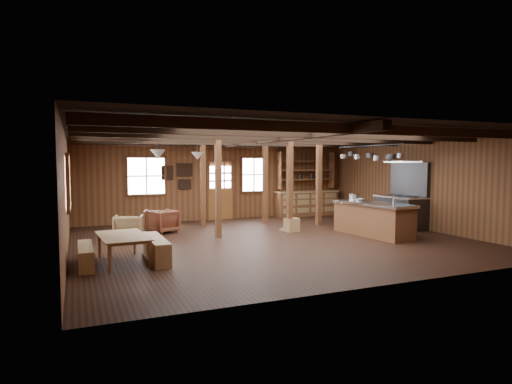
# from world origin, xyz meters

# --- Properties ---
(room) EXTENTS (10.04, 9.04, 2.84)m
(room) POSITION_xyz_m (0.00, 0.00, 1.40)
(room) COLOR black
(room) RESTS_ON ground
(ceiling_joists) EXTENTS (9.80, 8.82, 0.18)m
(ceiling_joists) POSITION_xyz_m (0.00, 0.18, 2.68)
(ceiling_joists) COLOR black
(ceiling_joists) RESTS_ON ceiling
(timber_posts) EXTENTS (3.95, 2.35, 2.80)m
(timber_posts) POSITION_xyz_m (0.52, 2.08, 1.40)
(timber_posts) COLOR #4B2C15
(timber_posts) RESTS_ON floor
(back_door) EXTENTS (1.02, 0.08, 2.15)m
(back_door) POSITION_xyz_m (0.00, 4.45, 0.88)
(back_door) COLOR brown
(back_door) RESTS_ON floor
(window_back_left) EXTENTS (1.32, 0.06, 1.32)m
(window_back_left) POSITION_xyz_m (-2.60, 4.46, 1.60)
(window_back_left) COLOR white
(window_back_left) RESTS_ON wall_back
(window_back_right) EXTENTS (1.02, 0.06, 1.32)m
(window_back_right) POSITION_xyz_m (1.30, 4.46, 1.60)
(window_back_right) COLOR white
(window_back_right) RESTS_ON wall_back
(window_left) EXTENTS (0.14, 1.24, 1.32)m
(window_left) POSITION_xyz_m (-4.96, 0.50, 1.60)
(window_left) COLOR white
(window_left) RESTS_ON wall_back
(notice_boards) EXTENTS (1.08, 0.03, 0.90)m
(notice_boards) POSITION_xyz_m (-1.50, 4.46, 1.64)
(notice_boards) COLOR silver
(notice_boards) RESTS_ON wall_back
(back_counter) EXTENTS (2.55, 0.60, 2.45)m
(back_counter) POSITION_xyz_m (3.40, 4.20, 0.60)
(back_counter) COLOR brown
(back_counter) RESTS_ON floor
(pendant_lamps) EXTENTS (1.86, 2.36, 0.66)m
(pendant_lamps) POSITION_xyz_m (-2.25, 1.00, 2.25)
(pendant_lamps) COLOR #2F3032
(pendant_lamps) RESTS_ON ceiling
(pot_rack) EXTENTS (0.39, 3.00, 0.46)m
(pot_rack) POSITION_xyz_m (3.29, 0.31, 2.26)
(pot_rack) COLOR #2F3032
(pot_rack) RESTS_ON ceiling
(kitchen_island) EXTENTS (1.13, 2.58, 1.20)m
(kitchen_island) POSITION_xyz_m (2.88, -0.44, 0.48)
(kitchen_island) COLOR brown
(kitchen_island) RESTS_ON floor
(step_stool) EXTENTS (0.50, 0.39, 0.40)m
(step_stool) POSITION_xyz_m (1.10, 1.04, 0.20)
(step_stool) COLOR olive
(step_stool) RESTS_ON floor
(commercial_range) EXTENTS (0.87, 1.70, 2.10)m
(commercial_range) POSITION_xyz_m (4.65, 0.37, 0.67)
(commercial_range) COLOR #2F3032
(commercial_range) RESTS_ON floor
(dining_table) EXTENTS (1.03, 1.69, 0.57)m
(dining_table) POSITION_xyz_m (-3.90, -1.10, 0.29)
(dining_table) COLOR #906641
(dining_table) RESTS_ON floor
(bench_wall) EXTENTS (0.28, 1.49, 0.41)m
(bench_wall) POSITION_xyz_m (-4.65, -1.10, 0.20)
(bench_wall) COLOR olive
(bench_wall) RESTS_ON floor
(bench_aisle) EXTENTS (0.32, 1.73, 0.47)m
(bench_aisle) POSITION_xyz_m (-3.27, -1.10, 0.24)
(bench_aisle) COLOR olive
(bench_aisle) RESTS_ON floor
(armchair_a) EXTENTS (0.95, 0.96, 0.67)m
(armchair_a) POSITION_xyz_m (-2.46, 2.37, 0.33)
(armchair_a) COLOR brown
(armchair_a) RESTS_ON floor
(armchair_b) EXTENTS (0.83, 0.85, 0.63)m
(armchair_b) POSITION_xyz_m (-2.55, 2.99, 0.32)
(armchair_b) COLOR brown
(armchair_b) RESTS_ON floor
(armchair_c) EXTENTS (0.86, 0.88, 0.67)m
(armchair_c) POSITION_xyz_m (-3.53, 1.55, 0.33)
(armchair_c) COLOR brown
(armchair_c) RESTS_ON floor
(counter_pot) EXTENTS (0.29, 0.29, 0.17)m
(counter_pot) POSITION_xyz_m (2.96, 0.56, 1.03)
(counter_pot) COLOR silver
(counter_pot) RESTS_ON kitchen_island
(bowl) EXTENTS (0.32, 0.32, 0.07)m
(bowl) POSITION_xyz_m (2.81, 0.10, 0.97)
(bowl) COLOR silver
(bowl) RESTS_ON kitchen_island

